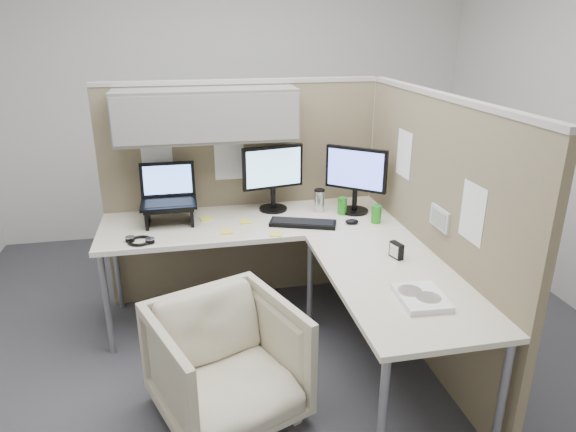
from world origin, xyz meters
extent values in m
plane|color=#37373C|center=(0.00, 0.00, 0.00)|extent=(4.50, 4.50, 0.00)
cube|color=#817254|center=(-0.10, 0.90, 0.80)|extent=(2.00, 0.05, 1.60)
cube|color=#A8A399|center=(-0.10, 0.90, 1.61)|extent=(2.00, 0.06, 0.03)
cube|color=slate|center=(-0.35, 0.75, 1.42)|extent=(1.20, 0.34, 0.34)
cube|color=gray|center=(-0.35, 0.57, 1.42)|extent=(1.18, 0.01, 0.30)
plane|color=white|center=(-0.70, 0.87, 1.15)|extent=(0.26, 0.00, 0.26)
plane|color=white|center=(-0.20, 0.87, 1.08)|extent=(0.26, 0.00, 0.26)
cube|color=#817254|center=(0.90, -0.10, 0.80)|extent=(0.05, 2.00, 1.60)
cube|color=#A8A399|center=(0.90, -0.10, 1.61)|extent=(0.06, 2.00, 0.03)
cube|color=#A8A399|center=(0.90, 0.90, 0.80)|extent=(0.06, 0.06, 1.60)
cube|color=silver|center=(0.87, -0.25, 0.96)|extent=(0.02, 0.20, 0.12)
cube|color=gray|center=(0.86, -0.25, 0.96)|extent=(0.00, 0.16, 0.09)
plane|color=white|center=(0.87, 0.30, 1.20)|extent=(0.00, 0.26, 0.26)
plane|color=white|center=(0.87, -0.55, 1.10)|extent=(0.00, 0.26, 0.26)
cube|color=beige|center=(-0.10, 0.54, 0.71)|extent=(2.00, 0.68, 0.03)
cube|color=beige|center=(0.54, -0.45, 0.71)|extent=(0.68, 1.30, 0.03)
cube|color=white|center=(-0.10, 0.20, 0.71)|extent=(2.00, 0.02, 0.03)
cylinder|color=gray|center=(-1.05, 0.25, 0.35)|extent=(0.04, 0.04, 0.70)
cylinder|color=gray|center=(-1.05, 0.83, 0.35)|extent=(0.04, 0.04, 0.70)
cylinder|color=gray|center=(0.25, -1.05, 0.35)|extent=(0.04, 0.04, 0.70)
cylinder|color=gray|center=(0.83, -1.05, 0.35)|extent=(0.04, 0.04, 0.70)
cylinder|color=gray|center=(0.25, 0.25, 0.35)|extent=(0.04, 0.04, 0.70)
imported|color=beige|center=(-0.37, -0.46, 0.35)|extent=(0.87, 0.85, 0.71)
cylinder|color=black|center=(0.09, 0.71, 0.74)|extent=(0.20, 0.20, 0.02)
cylinder|color=black|center=(0.09, 0.71, 0.82)|extent=(0.04, 0.04, 0.15)
cube|color=black|center=(0.09, 0.71, 1.05)|extent=(0.44, 0.12, 0.30)
cube|color=#93D1FE|center=(0.09, 0.69, 1.05)|extent=(0.39, 0.08, 0.26)
cylinder|color=black|center=(0.64, 0.55, 0.74)|extent=(0.20, 0.20, 0.02)
cylinder|color=black|center=(0.64, 0.55, 0.82)|extent=(0.04, 0.04, 0.15)
cube|color=black|center=(0.64, 0.55, 1.05)|extent=(0.36, 0.31, 0.30)
cube|color=#5767ED|center=(0.63, 0.54, 1.05)|extent=(0.31, 0.26, 0.26)
cube|color=black|center=(-0.64, 0.59, 0.85)|extent=(0.32, 0.26, 0.02)
cube|color=black|center=(-0.78, 0.59, 0.79)|extent=(0.02, 0.24, 0.13)
cube|color=black|center=(-0.49, 0.59, 0.79)|extent=(0.02, 0.24, 0.13)
cube|color=black|center=(-0.64, 0.59, 0.87)|extent=(0.36, 0.26, 0.02)
cube|color=black|center=(-0.64, 0.75, 0.99)|extent=(0.36, 0.06, 0.23)
cube|color=#598CF2|center=(-0.64, 0.74, 0.99)|extent=(0.32, 0.04, 0.19)
cube|color=black|center=(0.23, 0.38, 0.74)|extent=(0.46, 0.29, 0.02)
ellipsoid|color=black|center=(0.55, 0.33, 0.75)|extent=(0.10, 0.07, 0.03)
cylinder|color=silver|center=(0.40, 0.61, 0.81)|extent=(0.07, 0.07, 0.15)
cylinder|color=black|center=(0.40, 0.61, 0.89)|extent=(0.08, 0.08, 0.01)
cylinder|color=#268C1E|center=(0.72, 0.32, 0.79)|extent=(0.07, 0.07, 0.12)
cylinder|color=#268C1E|center=(0.55, 0.53, 0.79)|extent=(0.07, 0.07, 0.12)
cube|color=yellow|center=(-0.28, 0.35, 0.73)|extent=(0.08, 0.08, 0.01)
cube|color=yellow|center=(-0.40, 0.61, 0.73)|extent=(0.09, 0.09, 0.01)
cube|color=yellow|center=(-0.14, 0.51, 0.73)|extent=(0.08, 0.08, 0.01)
cube|color=yellow|center=(0.02, 0.24, 0.73)|extent=(0.10, 0.10, 0.01)
torus|color=black|center=(-0.82, 0.30, 0.74)|extent=(0.20, 0.20, 0.02)
cylinder|color=black|center=(-0.88, 0.32, 0.75)|extent=(0.06, 0.06, 0.03)
cylinder|color=black|center=(-0.75, 0.27, 0.75)|extent=(0.06, 0.06, 0.03)
cube|color=white|center=(0.56, -0.71, 0.74)|extent=(0.23, 0.29, 0.03)
cylinder|color=silver|center=(0.58, -0.74, 0.76)|extent=(0.12, 0.12, 0.00)
cylinder|color=silver|center=(0.52, -0.66, 0.76)|extent=(0.12, 0.12, 0.00)
cube|color=black|center=(0.63, -0.23, 0.78)|extent=(0.06, 0.10, 0.09)
cube|color=white|center=(0.61, -0.23, 0.78)|extent=(0.02, 0.07, 0.07)
camera|label=1|loc=(-0.51, -2.71, 1.98)|focal=32.00mm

